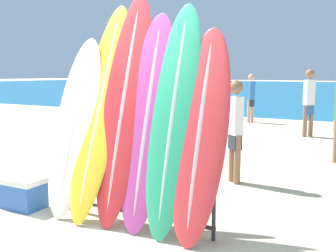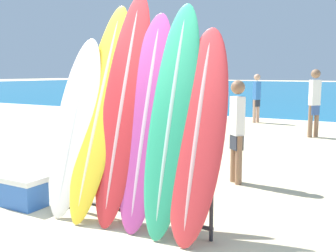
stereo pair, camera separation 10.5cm
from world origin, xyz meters
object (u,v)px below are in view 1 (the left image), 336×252
object	(u,v)px
surfboard_slot_1	(100,110)
cooler_box	(21,192)
surfboard_slot_5	(200,134)
person_near_water	(251,96)
surfboard_slot_0	(75,126)
surfboard_slot_2	(124,107)
person_far_right	(309,100)
person_mid_beach	(235,127)
surfboard_slot_3	(148,121)
surfboard_slot_4	(174,118)
surfboard_rack	(133,178)

from	to	relation	value
surfboard_slot_1	cooler_box	distance (m)	1.48
surfboard_slot_1	surfboard_slot_5	distance (m)	1.28
person_near_water	surfboard_slot_5	bearing A→B (deg)	40.15
surfboard_slot_0	surfboard_slot_2	bearing A→B (deg)	6.37
surfboard_slot_2	cooler_box	xyz separation A→B (m)	(-1.35, -0.29, -1.07)
surfboard_slot_2	person_far_right	distance (m)	7.03
surfboard_slot_1	person_mid_beach	xyz separation A→B (m)	(0.92, 1.99, -0.38)
surfboard_slot_2	person_far_right	xyz separation A→B (m)	(0.86, 6.97, -0.32)
person_near_water	person_mid_beach	size ratio (longest dim) A/B	1.04
surfboard_slot_0	surfboard_slot_1	distance (m)	0.37
surfboard_slot_2	person_mid_beach	xyz separation A→B (m)	(0.60, 2.00, -0.43)
cooler_box	surfboard_slot_1	bearing A→B (deg)	16.07
surfboard_slot_1	cooler_box	world-z (taller)	surfboard_slot_1
surfboard_slot_3	surfboard_slot_1	bearing A→B (deg)	176.09
surfboard_slot_0	surfboard_slot_4	distance (m)	1.28
surfboard_slot_1	cooler_box	bearing A→B (deg)	-163.93
surfboard_slot_2	person_far_right	size ratio (longest dim) A/B	1.47
cooler_box	surfboard_slot_3	bearing A→B (deg)	8.49
person_mid_beach	surfboard_slot_2	bearing A→B (deg)	115.83
surfboard_slot_0	surfboard_slot_3	size ratio (longest dim) A/B	0.90
surfboard_slot_3	surfboard_slot_5	xyz separation A→B (m)	(0.62, -0.03, -0.09)
surfboard_slot_2	person_mid_beach	size ratio (longest dim) A/B	1.65
surfboard_slot_4	person_far_right	xyz separation A→B (m)	(0.23, 7.01, -0.24)
surfboard_rack	surfboard_slot_1	size ratio (longest dim) A/B	0.79
surfboard_slot_1	person_near_water	xyz separation A→B (m)	(-0.96, 9.13, -0.35)
surfboard_slot_1	cooler_box	xyz separation A→B (m)	(-1.02, -0.29, -1.03)
surfboard_slot_1	surfboard_slot_3	bearing A→B (deg)	-3.91
surfboard_slot_3	person_mid_beach	distance (m)	2.08
surfboard_slot_1	surfboard_slot_5	world-z (taller)	surfboard_slot_1
surfboard_slot_1	person_mid_beach	world-z (taller)	surfboard_slot_1
surfboard_slot_0	person_far_right	distance (m)	7.20
surfboard_slot_4	person_mid_beach	distance (m)	2.07
cooler_box	person_far_right	bearing A→B (deg)	73.08
person_mid_beach	surfboard_rack	bearing A→B (deg)	120.21
surfboard_rack	person_far_right	xyz separation A→B (m)	(0.71, 7.04, 0.43)
surfboard_slot_5	surfboard_rack	bearing A→B (deg)	179.67
surfboard_rack	cooler_box	distance (m)	1.55
person_mid_beach	cooler_box	world-z (taller)	person_mid_beach
person_near_water	surfboard_slot_1	bearing A→B (deg)	32.54
surfboard_slot_0	cooler_box	bearing A→B (deg)	-163.17
person_mid_beach	person_far_right	bearing A→B (deg)	-50.65
person_near_water	person_far_right	world-z (taller)	person_far_right
surfboard_slot_3	cooler_box	xyz separation A→B (m)	(-1.67, -0.25, -0.95)
surfboard_slot_2	surfboard_slot_4	distance (m)	0.64
surfboard_slot_4	surfboard_slot_5	xyz separation A→B (m)	(0.31, -0.04, -0.13)
surfboard_rack	person_near_water	xyz separation A→B (m)	(-1.44, 9.20, 0.36)
surfboard_rack	person_near_water	world-z (taller)	person_near_water
surfboard_slot_0	surfboard_rack	bearing A→B (deg)	0.38
surfboard_rack	cooler_box	world-z (taller)	surfboard_rack
person_near_water	cooler_box	size ratio (longest dim) A/B	2.63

